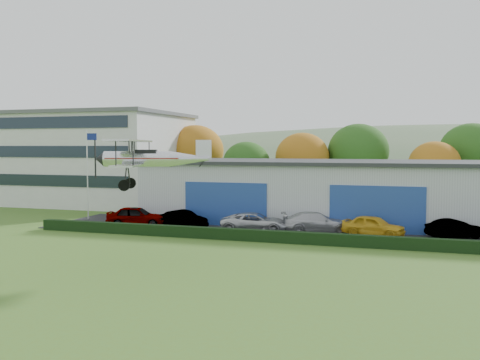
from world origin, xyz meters
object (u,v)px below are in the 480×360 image
(hangar, at_px, (380,192))
(car_4, at_px, (373,226))
(car_2, at_px, (255,222))
(flagpole, at_px, (88,166))
(car_0, at_px, (136,216))
(car_5, at_px, (456,229))
(office_block, at_px, (92,158))
(biplane, at_px, (148,157))
(car_3, at_px, (317,222))
(car_1, at_px, (184,219))

(hangar, distance_m, car_4, 7.85)
(car_2, bearing_deg, flagpole, 72.65)
(car_0, relative_size, car_2, 0.90)
(car_0, distance_m, car_2, 10.08)
(flagpole, xyz_separation_m, car_4, (24.76, -1.65, -3.97))
(car_0, distance_m, car_5, 24.41)
(hangar, distance_m, office_block, 33.84)
(office_block, bearing_deg, flagpole, -58.03)
(hangar, height_order, biplane, biplane)
(office_block, xyz_separation_m, flagpole, (8.12, -13.00, -0.43))
(car_0, relative_size, car_3, 0.90)
(car_4, bearing_deg, flagpole, 100.45)
(office_block, relative_size, car_2, 3.93)
(flagpole, xyz_separation_m, car_0, (6.01, -2.39, -3.93))
(hangar, xyz_separation_m, flagpole, (-24.88, -5.98, 2.13))
(flagpole, xyz_separation_m, car_1, (9.99, -1.91, -4.06))
(car_3, bearing_deg, car_2, 87.03)
(car_0, xyz_separation_m, car_4, (18.75, 0.74, -0.05))
(hangar, bearing_deg, flagpole, -166.49)
(office_block, distance_m, car_1, 23.88)
(car_1, bearing_deg, biplane, -146.32)
(flagpole, xyz_separation_m, car_5, (30.36, -0.61, -4.07))
(car_3, bearing_deg, hangar, -49.63)
(office_block, relative_size, car_5, 5.10)
(hangar, distance_m, car_3, 8.51)
(car_2, height_order, biplane, biplane)
(car_0, height_order, car_3, car_0)
(car_5, relative_size, biplane, 0.55)
(car_3, height_order, biplane, biplane)
(office_block, relative_size, car_3, 3.91)
(biplane, bearing_deg, car_3, 43.39)
(car_2, height_order, car_3, car_3)
(office_block, xyz_separation_m, car_2, (24.20, -15.35, -4.44))
(car_0, xyz_separation_m, car_1, (3.98, 0.47, -0.13))
(car_1, height_order, car_3, car_3)
(car_1, xyz_separation_m, biplane, (3.36, -12.48, 5.21))
(car_5, height_order, biplane, biplane)
(flagpole, bearing_deg, car_1, -10.84)
(car_0, xyz_separation_m, car_2, (10.08, 0.04, -0.08))
(biplane, bearing_deg, car_2, 59.11)
(car_1, bearing_deg, hangar, -43.45)
(car_0, bearing_deg, office_block, 27.69)
(hangar, relative_size, car_0, 8.56)
(office_block, relative_size, biplane, 2.83)
(car_0, bearing_deg, car_2, -104.63)
(car_4, bearing_deg, hangar, 13.32)
(flagpole, distance_m, biplane, 19.67)
(hangar, distance_m, biplane, 23.64)
(car_0, bearing_deg, flagpole, 53.47)
(car_3, height_order, car_4, car_3)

